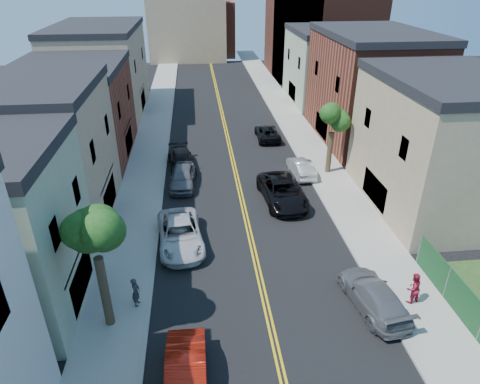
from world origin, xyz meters
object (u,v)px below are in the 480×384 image
object	(u,v)px
red_sedan	(186,378)
silver_car_right	(301,168)
pedestrian_right	(413,288)
dark_car_right_far	(267,133)
pedestrian_left	(136,292)
black_car_left	(181,160)
black_car_right	(291,190)
black_suv_lane	(282,192)
grey_car_left	(183,177)
white_pickup	(180,234)
grey_car_right	(374,295)

from	to	relation	value
red_sedan	silver_car_right	bearing A→B (deg)	64.49
silver_car_right	pedestrian_right	size ratio (longest dim) A/B	2.37
dark_car_right_far	pedestrian_left	bearing A→B (deg)	65.70
red_sedan	black_car_left	distance (m)	22.47
red_sedan	pedestrian_right	bearing A→B (deg)	19.11
black_car_right	silver_car_right	world-z (taller)	silver_car_right
black_car_left	dark_car_right_far	xyz separation A→B (m)	(8.69, 6.34, -0.08)
black_suv_lane	pedestrian_left	world-z (taller)	pedestrian_left
black_car_left	black_suv_lane	world-z (taller)	black_suv_lane
black_car_right	silver_car_right	size ratio (longest dim) A/B	0.94
black_suv_lane	pedestrian_left	distance (m)	14.12
grey_car_left	dark_car_right_far	size ratio (longest dim) A/B	0.99
black_car_left	pedestrian_right	bearing A→B (deg)	-63.67
black_car_left	silver_car_right	bearing A→B (deg)	-20.95
red_sedan	white_pickup	distance (m)	10.73
white_pickup	black_car_left	bearing A→B (deg)	84.79
silver_car_right	black_car_right	bearing A→B (deg)	62.12
grey_car_left	dark_car_right_far	bearing A→B (deg)	52.62
grey_car_right	grey_car_left	bearing A→B (deg)	-64.12
black_car_right	silver_car_right	bearing A→B (deg)	-110.83
black_car_left	dark_car_right_far	world-z (taller)	black_car_left
dark_car_right_far	pedestrian_right	distance (m)	25.04
pedestrian_right	silver_car_right	bearing A→B (deg)	-98.90
black_car_right	pedestrian_left	bearing A→B (deg)	48.91
red_sedan	silver_car_right	world-z (taller)	red_sedan
black_car_right	red_sedan	bearing A→B (deg)	66.91
black_car_right	pedestrian_left	xyz separation A→B (m)	(-10.50, -10.82, 0.30)
black_car_left	grey_car_right	bearing A→B (deg)	-68.40
grey_car_right	red_sedan	bearing A→B (deg)	14.89
white_pickup	black_car_left	distance (m)	11.73
dark_car_right_far	pedestrian_right	bearing A→B (deg)	98.41
silver_car_right	white_pickup	bearing A→B (deg)	38.66
grey_car_left	black_car_left	bearing A→B (deg)	96.25
red_sedan	pedestrian_right	world-z (taller)	pedestrian_right
white_pickup	pedestrian_left	world-z (taller)	pedestrian_left
white_pickup	silver_car_right	xyz separation A→B (m)	(10.03, 9.25, -0.11)
silver_car_right	grey_car_left	bearing A→B (deg)	1.39
black_suv_lane	pedestrian_right	distance (m)	12.44
pedestrian_right	grey_car_right	bearing A→B (deg)	-16.27
white_pickup	black_car_left	size ratio (longest dim) A/B	1.13
grey_car_right	black_suv_lane	size ratio (longest dim) A/B	0.84
dark_car_right_far	pedestrian_right	xyz separation A→B (m)	(3.53, -24.79, 0.37)
silver_car_right	black_suv_lane	distance (m)	5.07
black_car_left	black_car_right	bearing A→B (deg)	-44.05
white_pickup	grey_car_right	world-z (taller)	white_pickup
grey_car_left	pedestrian_left	world-z (taller)	pedestrian_left
grey_car_left	dark_car_right_far	xyz separation A→B (m)	(8.54, 9.76, -0.15)
dark_car_right_far	pedestrian_right	size ratio (longest dim) A/B	2.70
black_car_left	pedestrian_right	xyz separation A→B (m)	(12.21, -18.45, 0.29)
pedestrian_right	black_car_right	bearing A→B (deg)	-89.01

